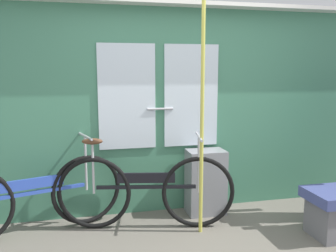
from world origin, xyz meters
The scene contains 5 objects.
train_door_wall centered at (-0.01, 1.13, 1.17)m, with size 5.47×0.28×2.25m.
bicycle_near_door centered at (-1.49, 0.77, 0.38)m, with size 1.68×0.64×0.92m.
bicycle_leaning_behind centered at (-0.43, 0.69, 0.39)m, with size 1.73×0.51×0.93m.
trash_bin_by_wall centered at (0.27, 0.92, 0.35)m, with size 0.41×0.28×0.70m, color gray.
handrail_pole centered at (0.07, 0.48, 1.10)m, with size 0.04×0.04×2.21m, color #C6C14C.
Camera 1 is at (-0.99, -2.68, 1.57)m, focal length 38.60 mm.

